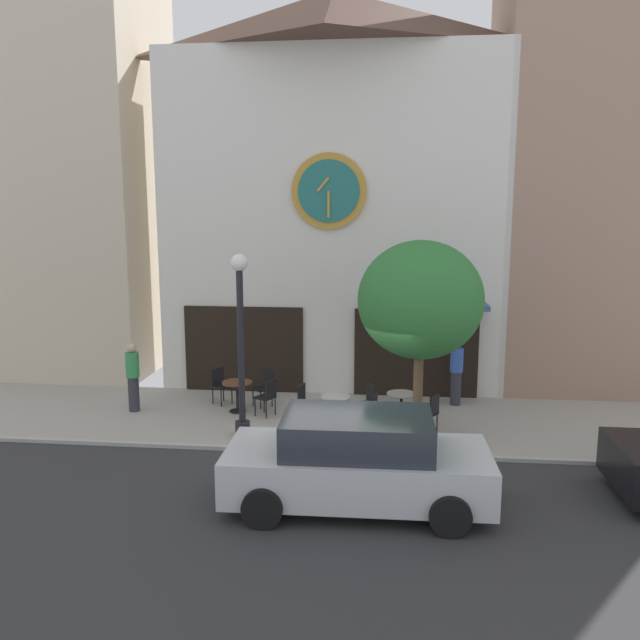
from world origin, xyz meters
The scene contains 20 objects.
ground_plane centered at (0.00, -1.05, -0.02)m, with size 29.45×10.82×0.13m.
clock_building centered at (-0.76, 5.76, 5.41)m, with size 9.13×4.22×10.54m.
neighbor_building_left centered at (-8.76, 6.61, 6.07)m, with size 5.14×4.53×12.15m.
neighbor_building_right centered at (6.86, 6.31, 7.96)m, with size 6.41×3.93×15.93m.
street_lamp centered at (-2.28, 0.75, 2.00)m, with size 0.36×0.36×3.94m.
street_tree centered at (1.42, 0.83, 3.02)m, with size 2.54×2.29×4.24m.
cafe_table_near_door centered at (-2.80, 2.49, 0.54)m, with size 0.73×0.73×0.75m.
cafe_table_leftmost centered at (-0.34, 1.47, 0.52)m, with size 0.66×0.66×0.76m.
cafe_table_center centered at (1.12, 2.04, 0.50)m, with size 0.67×0.67×0.72m.
cafe_chair_left_end centered at (0.44, 1.25, 0.53)m, with size 0.46×0.46×0.90m.
cafe_chair_facing_wall centered at (-2.01, 2.23, 0.53)m, with size 0.54×0.54×0.90m.
cafe_chair_mid_row centered at (-2.23, 3.04, 0.53)m, with size 0.57×0.57×0.90m.
cafe_chair_curbside centered at (-0.32, 0.69, 0.53)m, with size 0.48×0.48×0.90m.
cafe_chair_under_awning centered at (-3.40, 3.12, 0.53)m, with size 0.56×0.56×0.90m.
cafe_chair_outer centered at (1.73, 1.41, 0.53)m, with size 0.55×0.55×0.90m.
cafe_chair_corner centered at (0.33, 2.04, 0.53)m, with size 0.54×0.54×0.90m.
cafe_chair_near_lamp centered at (-1.06, 1.83, 0.53)m, with size 0.49×0.49×0.90m.
pedestrian_blue centered at (2.50, 3.63, 0.86)m, with size 0.41×0.41×1.67m.
pedestrian_green centered at (-5.32, 2.30, 0.86)m, with size 0.44×0.44×1.67m.
parked_car_silver centered at (0.31, -2.15, 0.76)m, with size 4.33×2.08×1.55m.
Camera 1 is at (0.75, -12.01, 4.80)m, focal length 35.67 mm.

